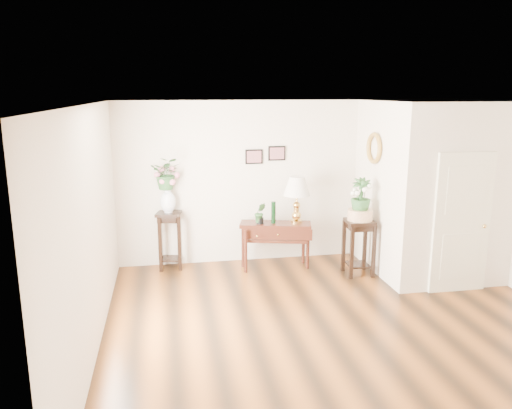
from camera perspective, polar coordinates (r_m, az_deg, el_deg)
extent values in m
cube|color=brown|center=(6.71, 9.68, -13.40)|extent=(6.00, 5.50, 0.02)
cube|color=white|center=(6.03, 10.69, 11.25)|extent=(6.00, 5.50, 0.02)
cube|color=white|center=(8.79, 3.93, 2.67)|extent=(6.00, 0.02, 2.80)
cube|color=white|center=(3.91, 24.57, -11.63)|extent=(6.00, 0.02, 2.80)
cube|color=white|center=(5.90, -18.33, -3.00)|extent=(0.02, 5.50, 2.80)
cube|color=white|center=(8.68, 19.14, 1.86)|extent=(1.80, 1.95, 2.80)
cube|color=silver|center=(7.92, 22.47, -2.01)|extent=(0.90, 0.05, 2.10)
cube|color=black|center=(8.57, -0.23, 5.48)|extent=(0.30, 0.02, 0.25)
cube|color=black|center=(8.64, 2.40, 5.87)|extent=(0.30, 0.02, 0.25)
torus|color=gold|center=(8.27, 13.33, 6.28)|extent=(0.07, 0.51, 0.51)
cube|color=#3C1510|center=(8.48, 2.22, -4.69)|extent=(1.24, 0.68, 0.79)
cube|color=gold|center=(8.37, 4.67, 0.32)|extent=(0.54, 0.54, 0.78)
cylinder|color=black|center=(8.32, 2.00, -0.99)|extent=(0.09, 0.09, 0.37)
imported|color=#2B5B2B|center=(8.27, 0.46, -1.07)|extent=(0.19, 0.16, 0.34)
cube|color=black|center=(8.56, -9.85, -4.05)|extent=(0.45, 0.45, 0.98)
imported|color=#2B5B2B|center=(8.30, -10.16, 3.62)|extent=(0.58, 0.53, 0.54)
cube|color=black|center=(8.33, 11.63, -4.81)|extent=(0.46, 0.46, 0.92)
cylinder|color=beige|center=(8.19, 11.80, -1.21)|extent=(0.42, 0.42, 0.18)
imported|color=#2B5B2B|center=(8.12, 11.91, 1.00)|extent=(0.37, 0.37, 0.56)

